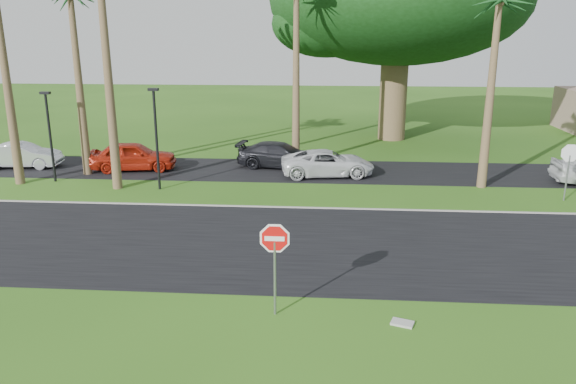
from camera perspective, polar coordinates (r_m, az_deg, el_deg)
The scene contains 15 objects.
ground at distance 17.64m, azimuth -2.00°, elevation -7.60°, with size 120.00×120.00×0.00m, color #295314.
road at distance 19.48m, azimuth -1.36°, elevation -5.22°, with size 120.00×8.00×0.02m, color black.
parking_strip at distance 29.48m, azimuth 0.62°, elevation 2.20°, with size 120.00×5.00×0.02m, color black.
curb at distance 23.28m, azimuth -0.39°, elevation -1.56°, with size 120.00×0.12×0.06m, color gray.
stop_sign_near at distance 14.16m, azimuth -1.36°, elevation -5.96°, with size 1.05×0.07×2.62m.
stop_sign_far at distance 26.66m, azimuth 26.67°, elevation 2.87°, with size 1.05×0.07×2.62m.
palm_right_near at distance 27.05m, azimuth 20.67°, elevation 17.45°, with size 5.00×5.00×9.50m.
canopy_tree at distance 38.33m, azimuth 11.12°, elevation 18.59°, with size 16.50×16.50×13.12m.
streetlight_left at distance 29.18m, azimuth -23.06°, elevation 5.76°, with size 0.45×0.25×4.34m.
streetlight_right at distance 26.15m, azimuth -13.25°, elevation 5.90°, with size 0.45×0.25×4.64m.
car_silver at distance 33.17m, azimuth -25.44°, elevation 3.35°, with size 1.41×4.04×1.33m, color silver.
car_red at distance 30.50m, azimuth -15.47°, elevation 3.52°, with size 1.78×4.42×1.51m, color #A41E0D.
car_dark at distance 30.03m, azimuth -0.81°, elevation 3.74°, with size 1.87×4.59×1.33m, color black.
car_minivan at distance 28.35m, azimuth 4.05°, elevation 2.92°, with size 2.15×4.66×1.30m, color silver.
utility_slab at distance 14.72m, azimuth 11.54°, elevation -12.91°, with size 0.55×0.35×0.06m, color #9FA098.
Camera 1 is at (1.81, -16.06, 7.09)m, focal length 35.00 mm.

